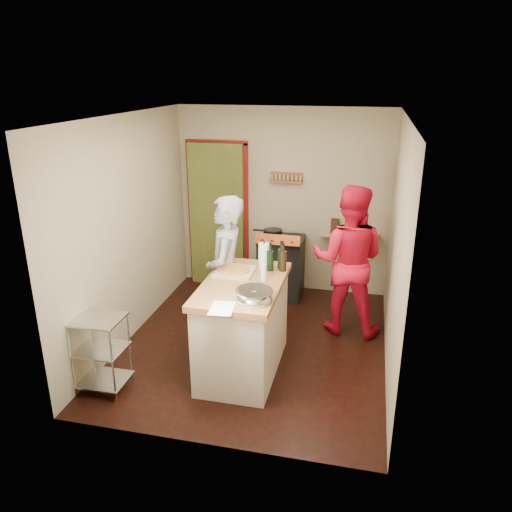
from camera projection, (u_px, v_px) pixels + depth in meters
The scene contains 10 objects.
floor at pixel (255, 344), 5.90m from camera, with size 3.50×3.50×0.00m, color black.
back_wall at pixel (240, 210), 7.27m from camera, with size 3.00×0.44×2.60m.
left_wall at pixel (128, 230), 5.76m from camera, with size 0.04×3.50×2.60m, color gray.
right_wall at pixel (396, 250), 5.13m from camera, with size 0.04×3.50×2.60m, color gray.
ceiling at pixel (254, 115), 4.99m from camera, with size 3.00×3.50×0.02m, color white.
stove at pixel (281, 266), 7.03m from camera, with size 0.60×0.63×1.00m.
wire_shelving at pixel (101, 350), 4.92m from camera, with size 0.48×0.40×0.80m.
island at pixel (243, 325), 5.23m from camera, with size 0.79×1.45×1.32m.
person_stripe at pixel (226, 274), 5.56m from camera, with size 0.65×0.43×1.79m, color silver.
person_red at pixel (348, 260), 5.93m from camera, with size 0.89×0.69×1.83m, color red.
Camera 1 is at (1.18, -5.04, 3.01)m, focal length 35.00 mm.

